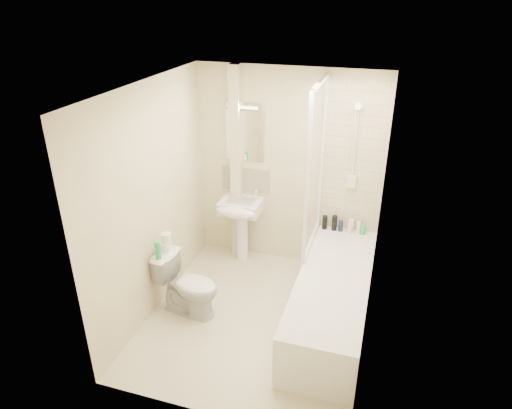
% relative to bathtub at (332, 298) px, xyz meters
% --- Properties ---
extents(floor, '(2.50, 2.50, 0.00)m').
position_rel_bathtub_xyz_m(floor, '(-0.75, -0.20, -0.29)').
color(floor, beige).
rests_on(floor, ground).
extents(wall_back, '(2.20, 0.02, 2.40)m').
position_rel_bathtub_xyz_m(wall_back, '(-0.75, 1.05, 0.91)').
color(wall_back, beige).
rests_on(wall_back, ground).
extents(wall_left, '(0.02, 2.50, 2.40)m').
position_rel_bathtub_xyz_m(wall_left, '(-1.85, -0.20, 0.91)').
color(wall_left, beige).
rests_on(wall_left, ground).
extents(wall_right, '(0.02, 2.50, 2.40)m').
position_rel_bathtub_xyz_m(wall_right, '(0.35, -0.20, 0.91)').
color(wall_right, beige).
rests_on(wall_right, ground).
extents(ceiling, '(2.20, 2.50, 0.02)m').
position_rel_bathtub_xyz_m(ceiling, '(-0.75, -0.20, 2.11)').
color(ceiling, white).
rests_on(ceiling, wall_back).
extents(tile_back, '(0.70, 0.01, 1.75)m').
position_rel_bathtub_xyz_m(tile_back, '(0.00, 1.04, 1.14)').
color(tile_back, beige).
rests_on(tile_back, wall_back).
extents(tile_right, '(0.01, 2.10, 1.75)m').
position_rel_bathtub_xyz_m(tile_right, '(0.34, 0.00, 1.14)').
color(tile_right, beige).
rests_on(tile_right, wall_right).
extents(pipe_boxing, '(0.12, 0.12, 2.40)m').
position_rel_bathtub_xyz_m(pipe_boxing, '(-1.37, 0.99, 0.91)').
color(pipe_boxing, beige).
rests_on(pipe_boxing, ground).
extents(splashback, '(0.60, 0.02, 0.30)m').
position_rel_bathtub_xyz_m(splashback, '(-1.27, 1.04, 0.74)').
color(splashback, beige).
rests_on(splashback, wall_back).
extents(mirror, '(0.46, 0.01, 0.60)m').
position_rel_bathtub_xyz_m(mirror, '(-1.27, 1.04, 1.29)').
color(mirror, white).
rests_on(mirror, wall_back).
extents(strip_light, '(0.42, 0.07, 0.07)m').
position_rel_bathtub_xyz_m(strip_light, '(-1.27, 1.02, 1.66)').
color(strip_light, silver).
rests_on(strip_light, wall_back).
extents(bathtub, '(0.70, 2.10, 0.55)m').
position_rel_bathtub_xyz_m(bathtub, '(0.00, 0.00, 0.00)').
color(bathtub, white).
rests_on(bathtub, ground).
extents(shower_screen, '(0.04, 0.92, 1.80)m').
position_rel_bathtub_xyz_m(shower_screen, '(-0.35, 0.60, 1.16)').
color(shower_screen, white).
rests_on(shower_screen, bathtub).
extents(shower_fixture, '(0.10, 0.16, 0.99)m').
position_rel_bathtub_xyz_m(shower_fixture, '(-0.00, 0.99, 1.26)').
color(shower_fixture, white).
rests_on(shower_fixture, wall_back).
extents(pedestal_sink, '(0.49, 0.46, 0.95)m').
position_rel_bathtub_xyz_m(pedestal_sink, '(-1.27, 0.81, 0.37)').
color(pedestal_sink, white).
rests_on(pedestal_sink, ground).
extents(bottle_black_a, '(0.06, 0.06, 0.17)m').
position_rel_bathtub_xyz_m(bottle_black_a, '(-0.26, 0.96, 0.35)').
color(bottle_black_a, black).
rests_on(bottle_black_a, bathtub).
extents(bottle_black_b, '(0.06, 0.06, 0.18)m').
position_rel_bathtub_xyz_m(bottle_black_b, '(-0.15, 0.96, 0.35)').
color(bottle_black_b, black).
rests_on(bottle_black_b, bathtub).
extents(bottle_blue, '(0.05, 0.05, 0.13)m').
position_rel_bathtub_xyz_m(bottle_blue, '(-0.07, 0.96, 0.33)').
color(bottle_blue, navy).
rests_on(bottle_blue, bathtub).
extents(bottle_cream, '(0.07, 0.07, 0.17)m').
position_rel_bathtub_xyz_m(bottle_cream, '(0.04, 0.96, 0.34)').
color(bottle_cream, beige).
rests_on(bottle_cream, bathtub).
extents(bottle_white_b, '(0.05, 0.05, 0.16)m').
position_rel_bathtub_xyz_m(bottle_white_b, '(0.14, 0.96, 0.34)').
color(bottle_white_b, white).
rests_on(bottle_white_b, bathtub).
extents(bottle_green, '(0.06, 0.06, 0.10)m').
position_rel_bathtub_xyz_m(bottle_green, '(0.19, 0.96, 0.31)').
color(bottle_green, green).
rests_on(bottle_green, bathtub).
extents(toilet, '(0.54, 0.75, 0.67)m').
position_rel_bathtub_xyz_m(toilet, '(-1.47, -0.29, 0.05)').
color(toilet, white).
rests_on(toilet, ground).
extents(toilet_roll_lower, '(0.10, 0.10, 0.09)m').
position_rel_bathtub_xyz_m(toilet_roll_lower, '(-1.73, -0.24, 0.43)').
color(toilet_roll_lower, white).
rests_on(toilet_roll_lower, toilet).
extents(toilet_roll_upper, '(0.10, 0.10, 0.10)m').
position_rel_bathtub_xyz_m(toilet_roll_upper, '(-1.72, -0.21, 0.53)').
color(toilet_roll_upper, white).
rests_on(toilet_roll_upper, toilet_roll_lower).
extents(green_bottle, '(0.06, 0.06, 0.19)m').
position_rel_bathtub_xyz_m(green_bottle, '(-1.73, -0.38, 0.48)').
color(green_bottle, green).
rests_on(green_bottle, toilet).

